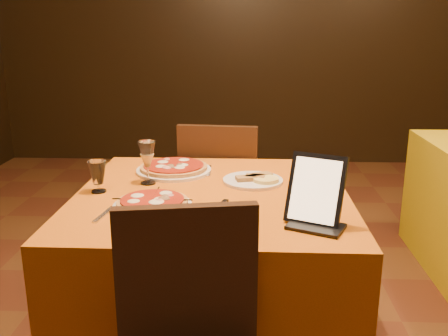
{
  "coord_description": "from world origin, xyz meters",
  "views": [
    {
      "loc": [
        -0.4,
        -1.76,
        1.4
      ],
      "look_at": [
        -0.49,
        0.14,
        0.86
      ],
      "focal_mm": 40.0,
      "sensor_mm": 36.0,
      "label": 1
    }
  ],
  "objects_px": {
    "wine_glass": "(147,162)",
    "pizza_near": "(152,204)",
    "pizza_far": "(174,169)",
    "water_glass": "(98,177)",
    "main_table": "(213,276)",
    "chair_main_far": "(222,197)",
    "tablet": "(316,190)"
  },
  "relations": [
    {
      "from": "wine_glass",
      "to": "pizza_near",
      "type": "bearing_deg",
      "value": -75.91
    },
    {
      "from": "pizza_far",
      "to": "water_glass",
      "type": "xyz_separation_m",
      "value": [
        -0.26,
        -0.31,
        0.05
      ]
    },
    {
      "from": "pizza_near",
      "to": "pizza_far",
      "type": "xyz_separation_m",
      "value": [
        0.01,
        0.48,
        0.0
      ]
    },
    {
      "from": "main_table",
      "to": "chair_main_far",
      "type": "xyz_separation_m",
      "value": [
        0.0,
        0.79,
        0.08
      ]
    },
    {
      "from": "wine_glass",
      "to": "main_table",
      "type": "bearing_deg",
      "value": -20.54
    },
    {
      "from": "chair_main_far",
      "to": "pizza_far",
      "type": "bearing_deg",
      "value": 73.12
    },
    {
      "from": "chair_main_far",
      "to": "main_table",
      "type": "bearing_deg",
      "value": 94.83
    },
    {
      "from": "chair_main_far",
      "to": "water_glass",
      "type": "xyz_separation_m",
      "value": [
        -0.46,
        -0.81,
        0.36
      ]
    },
    {
      "from": "tablet",
      "to": "pizza_far",
      "type": "bearing_deg",
      "value": 158.53
    },
    {
      "from": "main_table",
      "to": "water_glass",
      "type": "bearing_deg",
      "value": -178.06
    },
    {
      "from": "pizza_far",
      "to": "tablet",
      "type": "distance_m",
      "value": 0.84
    },
    {
      "from": "main_table",
      "to": "tablet",
      "type": "relative_size",
      "value": 4.51
    },
    {
      "from": "pizza_near",
      "to": "wine_glass",
      "type": "relative_size",
      "value": 1.55
    },
    {
      "from": "chair_main_far",
      "to": "pizza_near",
      "type": "bearing_deg",
      "value": 82.87
    },
    {
      "from": "main_table",
      "to": "tablet",
      "type": "distance_m",
      "value": 0.69
    },
    {
      "from": "chair_main_far",
      "to": "tablet",
      "type": "relative_size",
      "value": 3.73
    },
    {
      "from": "chair_main_far",
      "to": "wine_glass",
      "type": "xyz_separation_m",
      "value": [
        -0.28,
        -0.69,
        0.39
      ]
    },
    {
      "from": "chair_main_far",
      "to": "pizza_near",
      "type": "distance_m",
      "value": 1.05
    },
    {
      "from": "chair_main_far",
      "to": "water_glass",
      "type": "height_order",
      "value": "chair_main_far"
    },
    {
      "from": "water_glass",
      "to": "pizza_near",
      "type": "bearing_deg",
      "value": -34.52
    },
    {
      "from": "chair_main_far",
      "to": "pizza_near",
      "type": "xyz_separation_m",
      "value": [
        -0.21,
        -0.98,
        0.31
      ]
    },
    {
      "from": "pizza_near",
      "to": "water_glass",
      "type": "height_order",
      "value": "water_glass"
    },
    {
      "from": "pizza_near",
      "to": "water_glass",
      "type": "bearing_deg",
      "value": 145.48
    },
    {
      "from": "pizza_far",
      "to": "water_glass",
      "type": "bearing_deg",
      "value": -130.61
    },
    {
      "from": "pizza_near",
      "to": "pizza_far",
      "type": "relative_size",
      "value": 0.85
    },
    {
      "from": "wine_glass",
      "to": "tablet",
      "type": "xyz_separation_m",
      "value": [
        0.66,
        -0.41,
        0.03
      ]
    },
    {
      "from": "pizza_far",
      "to": "main_table",
      "type": "bearing_deg",
      "value": -55.71
    },
    {
      "from": "water_glass",
      "to": "tablet",
      "type": "relative_size",
      "value": 0.53
    },
    {
      "from": "wine_glass",
      "to": "tablet",
      "type": "bearing_deg",
      "value": -32.26
    },
    {
      "from": "main_table",
      "to": "wine_glass",
      "type": "bearing_deg",
      "value": 159.46
    },
    {
      "from": "pizza_near",
      "to": "wine_glass",
      "type": "xyz_separation_m",
      "value": [
        -0.07,
        0.3,
        0.08
      ]
    },
    {
      "from": "main_table",
      "to": "water_glass",
      "type": "relative_size",
      "value": 8.46
    }
  ]
}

